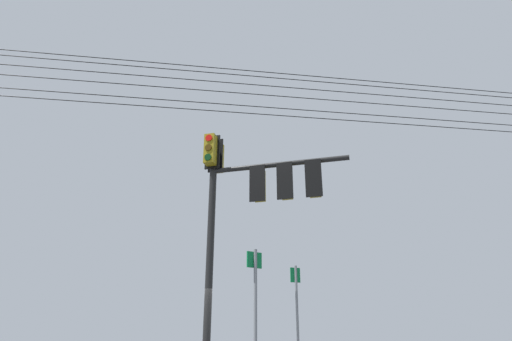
% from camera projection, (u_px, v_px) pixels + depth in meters
% --- Properties ---
extents(signal_mast_assembly, '(4.07, 1.09, 6.86)m').
position_uv_depth(signal_mast_assembly, '(244.00, 196.00, 11.53)').
color(signal_mast_assembly, black).
rests_on(signal_mast_assembly, ground).
extents(route_sign_primary, '(0.27, 0.16, 3.16)m').
position_uv_depth(route_sign_primary, '(297.00, 315.00, 11.06)').
color(route_sign_primary, slate).
rests_on(route_sign_primary, ground).
extents(route_sign_secondary, '(0.28, 0.28, 3.04)m').
position_uv_depth(route_sign_secondary, '(255.00, 311.00, 8.26)').
color(route_sign_secondary, slate).
rests_on(route_sign_secondary, ground).
extents(overhead_wire_span, '(19.14, 5.55, 1.71)m').
position_uv_depth(overhead_wire_span, '(245.00, 90.00, 13.24)').
color(overhead_wire_span, black).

